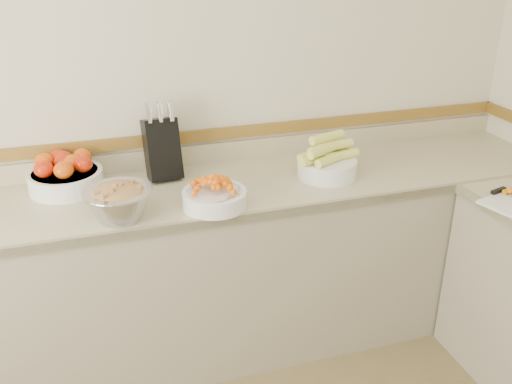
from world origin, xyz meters
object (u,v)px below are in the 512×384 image
object	(u,v)px
rhubarb_bowl	(119,201)
cherry_tomato_bowl	(214,195)
knife_block	(162,147)
tomato_bowl	(65,174)
corn_bowl	(327,162)

from	to	relation	value
rhubarb_bowl	cherry_tomato_bowl	bearing A→B (deg)	-0.05
knife_block	tomato_bowl	bearing A→B (deg)	-179.33
knife_block	tomato_bowl	world-z (taller)	knife_block
cherry_tomato_bowl	corn_bowl	xyz separation A→B (m)	(0.60, 0.16, 0.02)
corn_bowl	cherry_tomato_bowl	bearing A→B (deg)	-164.80
corn_bowl	rhubarb_bowl	bearing A→B (deg)	-170.79
cherry_tomato_bowl	rhubarb_bowl	world-z (taller)	rhubarb_bowl
knife_block	tomato_bowl	size ratio (longest dim) A/B	1.12
cherry_tomato_bowl	tomato_bowl	bearing A→B (deg)	147.75
corn_bowl	rhubarb_bowl	world-z (taller)	corn_bowl
cherry_tomato_bowl	rhubarb_bowl	bearing A→B (deg)	179.95
knife_block	tomato_bowl	xyz separation A→B (m)	(-0.45, -0.01, -0.08)
corn_bowl	rhubarb_bowl	size ratio (longest dim) A/B	1.12
knife_block	cherry_tomato_bowl	distance (m)	0.44
rhubarb_bowl	knife_block	bearing A→B (deg)	57.96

